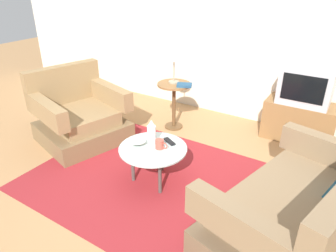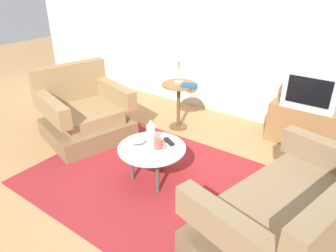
{
  "view_description": "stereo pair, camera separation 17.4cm",
  "coord_description": "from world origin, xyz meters",
  "px_view_note": "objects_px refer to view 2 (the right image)",
  "views": [
    {
      "loc": [
        1.49,
        -2.1,
        2.01
      ],
      "look_at": [
        -0.07,
        0.36,
        0.55
      ],
      "focal_mm": 33.26,
      "sensor_mm": 36.0,
      "label": 1
    },
    {
      "loc": [
        1.64,
        -2.0,
        2.01
      ],
      "look_at": [
        -0.07,
        0.36,
        0.55
      ],
      "focal_mm": 33.26,
      "sensor_mm": 36.0,
      "label": 2
    }
  ],
  "objects_px": {
    "bowl": "(137,142)",
    "tv_remote_dark": "(169,141)",
    "armchair": "(84,115)",
    "coffee_table": "(152,150)",
    "couch": "(293,217)",
    "table_lamp": "(179,56)",
    "tv_stand": "(305,125)",
    "television": "(313,88)",
    "mug": "(159,144)",
    "vase": "(151,132)",
    "side_table": "(179,97)",
    "book": "(189,85)"
  },
  "relations": [
    {
      "from": "vase",
      "to": "tv_stand",
      "type": "bearing_deg",
      "value": 56.62
    },
    {
      "from": "book",
      "to": "armchair",
      "type": "bearing_deg",
      "value": -163.02
    },
    {
      "from": "couch",
      "to": "coffee_table",
      "type": "bearing_deg",
      "value": 102.0
    },
    {
      "from": "armchair",
      "to": "mug",
      "type": "relative_size",
      "value": 8.82
    },
    {
      "from": "mug",
      "to": "tv_stand",
      "type": "bearing_deg",
      "value": 60.13
    },
    {
      "from": "tv_stand",
      "to": "television",
      "type": "xyz_separation_m",
      "value": [
        -0.0,
        0.01,
        0.48
      ]
    },
    {
      "from": "table_lamp",
      "to": "book",
      "type": "distance_m",
      "value": 0.4
    },
    {
      "from": "television",
      "to": "bowl",
      "type": "bearing_deg",
      "value": -124.14
    },
    {
      "from": "coffee_table",
      "to": "table_lamp",
      "type": "height_order",
      "value": "table_lamp"
    },
    {
      "from": "armchair",
      "to": "couch",
      "type": "height_order",
      "value": "armchair"
    },
    {
      "from": "tv_stand",
      "to": "television",
      "type": "relative_size",
      "value": 1.42
    },
    {
      "from": "table_lamp",
      "to": "television",
      "type": "bearing_deg",
      "value": 19.47
    },
    {
      "from": "armchair",
      "to": "table_lamp",
      "type": "distance_m",
      "value": 1.47
    },
    {
      "from": "couch",
      "to": "table_lamp",
      "type": "relative_size",
      "value": 3.76
    },
    {
      "from": "bowl",
      "to": "armchair",
      "type": "bearing_deg",
      "value": 165.62
    },
    {
      "from": "armchair",
      "to": "mug",
      "type": "xyz_separation_m",
      "value": [
        1.42,
        -0.24,
        0.14
      ]
    },
    {
      "from": "couch",
      "to": "vase",
      "type": "xyz_separation_m",
      "value": [
        -1.5,
        0.11,
        0.24
      ]
    },
    {
      "from": "armchair",
      "to": "coffee_table",
      "type": "distance_m",
      "value": 1.38
    },
    {
      "from": "bowl",
      "to": "tv_remote_dark",
      "type": "height_order",
      "value": "bowl"
    },
    {
      "from": "mug",
      "to": "book",
      "type": "distance_m",
      "value": 1.23
    },
    {
      "from": "vase",
      "to": "bowl",
      "type": "height_order",
      "value": "vase"
    },
    {
      "from": "bowl",
      "to": "mug",
      "type": "bearing_deg",
      "value": 16.18
    },
    {
      "from": "side_table",
      "to": "tv_stand",
      "type": "xyz_separation_m",
      "value": [
        1.55,
        0.58,
        -0.21
      ]
    },
    {
      "from": "television",
      "to": "table_lamp",
      "type": "distance_m",
      "value": 1.69
    },
    {
      "from": "side_table",
      "to": "vase",
      "type": "distance_m",
      "value": 1.21
    },
    {
      "from": "bowl",
      "to": "coffee_table",
      "type": "bearing_deg",
      "value": 13.38
    },
    {
      "from": "television",
      "to": "mug",
      "type": "xyz_separation_m",
      "value": [
        -1.0,
        -1.76,
        -0.29
      ]
    },
    {
      "from": "coffee_table",
      "to": "mug",
      "type": "relative_size",
      "value": 5.07
    },
    {
      "from": "tv_remote_dark",
      "to": "tv_stand",
      "type": "bearing_deg",
      "value": -94.37
    },
    {
      "from": "armchair",
      "to": "side_table",
      "type": "height_order",
      "value": "armchair"
    },
    {
      "from": "couch",
      "to": "coffee_table",
      "type": "relative_size",
      "value": 2.44
    },
    {
      "from": "side_table",
      "to": "tv_stand",
      "type": "height_order",
      "value": "side_table"
    },
    {
      "from": "side_table",
      "to": "bowl",
      "type": "xyz_separation_m",
      "value": [
        0.32,
        -1.24,
        -0.04
      ]
    },
    {
      "from": "couch",
      "to": "side_table",
      "type": "xyz_separation_m",
      "value": [
        -1.92,
        1.25,
        0.17
      ]
    },
    {
      "from": "table_lamp",
      "to": "mug",
      "type": "height_order",
      "value": "table_lamp"
    },
    {
      "from": "table_lamp",
      "to": "tv_remote_dark",
      "type": "xyz_separation_m",
      "value": [
        0.59,
        -1.04,
        -0.6
      ]
    },
    {
      "from": "table_lamp",
      "to": "armchair",
      "type": "bearing_deg",
      "value": -131.35
    },
    {
      "from": "bowl",
      "to": "tv_remote_dark",
      "type": "relative_size",
      "value": 1.02
    },
    {
      "from": "tv_remote_dark",
      "to": "table_lamp",
      "type": "bearing_deg",
      "value": -33.21
    },
    {
      "from": "armchair",
      "to": "side_table",
      "type": "distance_m",
      "value": 1.29
    },
    {
      "from": "table_lamp",
      "to": "vase",
      "type": "xyz_separation_m",
      "value": [
        0.45,
        -1.16,
        -0.48
      ]
    },
    {
      "from": "coffee_table",
      "to": "tv_stand",
      "type": "xyz_separation_m",
      "value": [
        1.07,
        1.78,
        -0.11
      ]
    },
    {
      "from": "coffee_table",
      "to": "side_table",
      "type": "height_order",
      "value": "side_table"
    },
    {
      "from": "vase",
      "to": "television",
      "type": "bearing_deg",
      "value": 56.76
    },
    {
      "from": "table_lamp",
      "to": "tv_remote_dark",
      "type": "relative_size",
      "value": 2.66
    },
    {
      "from": "mug",
      "to": "book",
      "type": "bearing_deg",
      "value": 108.19
    },
    {
      "from": "tv_remote_dark",
      "to": "coffee_table",
      "type": "bearing_deg",
      "value": 92.98
    },
    {
      "from": "tv_remote_dark",
      "to": "armchair",
      "type": "bearing_deg",
      "value": 24.3
    },
    {
      "from": "coffee_table",
      "to": "tv_stand",
      "type": "bearing_deg",
      "value": 58.86
    },
    {
      "from": "table_lamp",
      "to": "bowl",
      "type": "height_order",
      "value": "table_lamp"
    }
  ]
}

